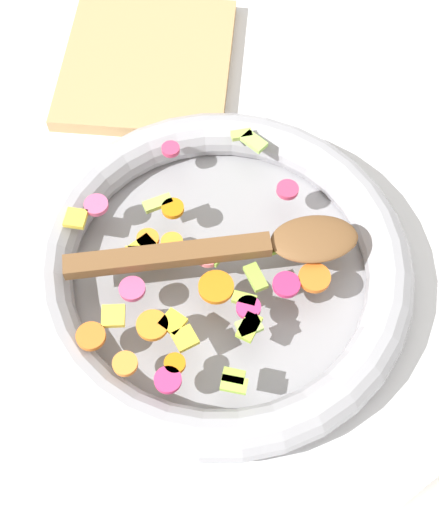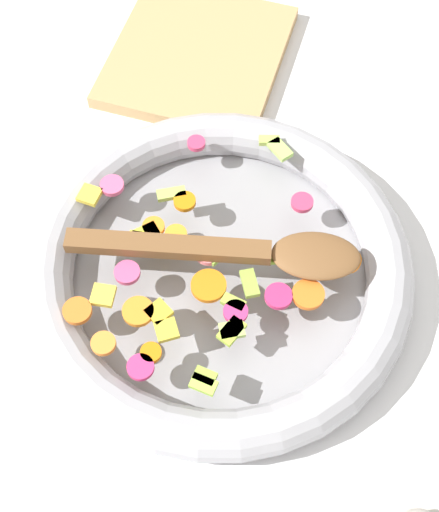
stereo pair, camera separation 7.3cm
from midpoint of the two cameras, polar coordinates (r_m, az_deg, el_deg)
The scene contains 5 objects.
ground_plane at distance 0.77m, azimuth -2.69°, elevation -2.06°, with size 4.00×4.00×0.00m, color silver.
skillet at distance 0.75m, azimuth -2.76°, elevation -1.29°, with size 0.41×0.41×0.05m.
chopped_vegetables at distance 0.72m, azimuth -4.52°, elevation -1.71°, with size 0.32×0.31×0.01m.
wooden_spoon at distance 0.72m, azimuth -0.84°, elevation 0.49°, with size 0.10×0.30×0.01m.
cutting_board at distance 0.96m, azimuth -8.05°, elevation 14.89°, with size 0.23×0.21×0.02m.
Camera 1 is at (0.36, 0.03, 0.69)m, focal length 50.00 mm.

